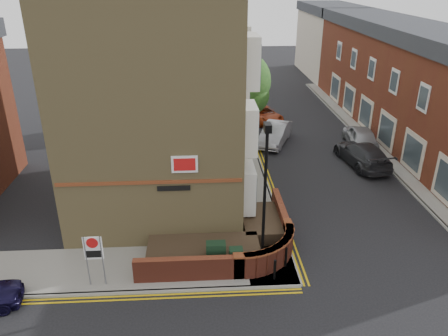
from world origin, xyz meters
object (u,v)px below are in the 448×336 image
utility_cabinet_large (216,255)px  zone_sign (94,252)px  silver_car_near (275,134)px  lamppost (264,199)px

utility_cabinet_large → zone_sign: zone_sign is taller
zone_sign → silver_car_near: size_ratio=0.49×
lamppost → utility_cabinet_large: bearing=177.0°
utility_cabinet_large → silver_car_near: (4.88, 14.38, 0.02)m
silver_car_near → lamppost: bearing=-78.4°
zone_sign → lamppost: bearing=6.1°
zone_sign → utility_cabinet_large: bearing=9.7°
utility_cabinet_large → silver_car_near: 15.18m
lamppost → silver_car_near: lamppost is taller
zone_sign → silver_car_near: 17.97m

